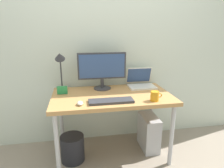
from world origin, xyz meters
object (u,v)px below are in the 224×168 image
object	(u,v)px
mouse	(80,103)
wastebasket	(73,148)
laptop	(141,82)
desk_lamp	(60,62)
monitor	(102,68)
keyboard	(111,101)
photo_frame	(62,90)
computer_tower	(149,132)
coffee_mug	(155,96)
desk	(112,100)

from	to	relation	value
mouse	wastebasket	world-z (taller)	mouse
laptop	desk_lamp	size ratio (longest dim) A/B	0.69
monitor	keyboard	size ratio (longest dim) A/B	1.27
laptop	photo_frame	bearing A→B (deg)	-171.04
mouse	wastebasket	bearing A→B (deg)	118.51
wastebasket	computer_tower	bearing A→B (deg)	5.47
coffee_mug	mouse	bearing A→B (deg)	178.64
desk	wastebasket	distance (m)	0.69
desk	mouse	world-z (taller)	mouse
coffee_mug	keyboard	bearing A→B (deg)	175.24
photo_frame	wastebasket	size ratio (longest dim) A/B	0.37
computer_tower	monitor	bearing A→B (deg)	161.04
keyboard	computer_tower	bearing A→B (deg)	27.24
coffee_mug	photo_frame	world-z (taller)	coffee_mug
laptop	keyboard	bearing A→B (deg)	-133.86
coffee_mug	desk	bearing A→B (deg)	146.41
monitor	coffee_mug	bearing A→B (deg)	-46.28
monitor	wastebasket	xyz separation A→B (m)	(-0.38, -0.27, -0.84)
laptop	photo_frame	world-z (taller)	laptop
computer_tower	wastebasket	size ratio (longest dim) A/B	1.40
coffee_mug	wastebasket	distance (m)	1.08
laptop	computer_tower	xyz separation A→B (m)	(0.06, -0.21, -0.58)
desk	keyboard	distance (m)	0.24
laptop	wastebasket	distance (m)	1.11
keyboard	desk	bearing A→B (deg)	77.60
keyboard	computer_tower	world-z (taller)	keyboard
desk_lamp	computer_tower	bearing A→B (deg)	-10.49
monitor	desk_lamp	distance (m)	0.47
desk	mouse	xyz separation A→B (m)	(-0.35, -0.24, 0.08)
laptop	photo_frame	xyz separation A→B (m)	(-0.93, -0.15, -0.01)
wastebasket	desk_lamp	bearing A→B (deg)	107.94
photo_frame	coffee_mug	bearing A→B (deg)	-21.35
monitor	desk_lamp	world-z (taller)	desk_lamp
laptop	computer_tower	size ratio (longest dim) A/B	0.76
laptop	coffee_mug	distance (m)	0.51
photo_frame	laptop	bearing A→B (deg)	8.96
desk	wastebasket	xyz separation A→B (m)	(-0.45, -0.05, -0.52)
desk_lamp	monitor	bearing A→B (deg)	-0.09
monitor	photo_frame	bearing A→B (deg)	-164.45
desk	keyboard	xyz separation A→B (m)	(-0.05, -0.22, 0.08)
desk	coffee_mug	distance (m)	0.48
desk	computer_tower	distance (m)	0.65
desk_lamp	photo_frame	world-z (taller)	desk_lamp
keyboard	coffee_mug	size ratio (longest dim) A/B	3.68
desk	monitor	size ratio (longest dim) A/B	2.30
monitor	laptop	xyz separation A→B (m)	(0.48, 0.02, -0.19)
monitor	coffee_mug	xyz separation A→B (m)	(0.46, -0.48, -0.20)
keyboard	mouse	xyz separation A→B (m)	(-0.30, -0.02, 0.01)
desk	mouse	distance (m)	0.43
monitor	keyboard	distance (m)	0.51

